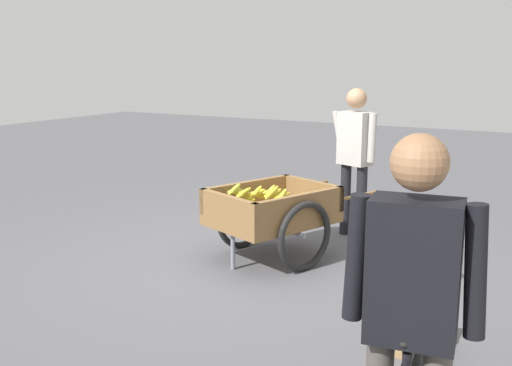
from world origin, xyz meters
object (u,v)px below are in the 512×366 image
Objects in this scene: dog at (416,254)px; apple_crate at (415,328)px; fruit_cart at (272,213)px; vendor_person at (355,150)px; cyclist_person at (412,301)px; plastic_bucket at (220,206)px.

dog reaches higher than apple_crate.
apple_crate is at bearing 55.97° from fruit_cart.
fruit_cart is 1.15× the size of vendor_person.
apple_crate is at bearing 14.69° from dog.
vendor_person is (-1.07, 0.40, 0.49)m from fruit_cart.
cyclist_person reaches higher than dog.
vendor_person is at bearing -150.25° from apple_crate.
cyclist_person reaches higher than plastic_bucket.
apple_crate is (2.19, 2.92, -0.00)m from plastic_bucket.
cyclist_person reaches higher than apple_crate.
apple_crate is at bearing -167.18° from cyclist_person.
plastic_bucket is at bearing -112.15° from dog.
vendor_person is at bearing -156.79° from cyclist_person.
dog is at bearing 67.85° from plastic_bucket.
vendor_person reaches higher than plastic_bucket.
fruit_cart is at bearing -143.05° from cyclist_person.
dog reaches higher than plastic_bucket.
cyclist_person is at bearing 41.23° from plastic_bucket.
fruit_cart reaches higher than apple_crate.
dog is at bearing -165.31° from apple_crate.
fruit_cart is at bearing -124.03° from apple_crate.
plastic_bucket is 3.65m from apple_crate.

